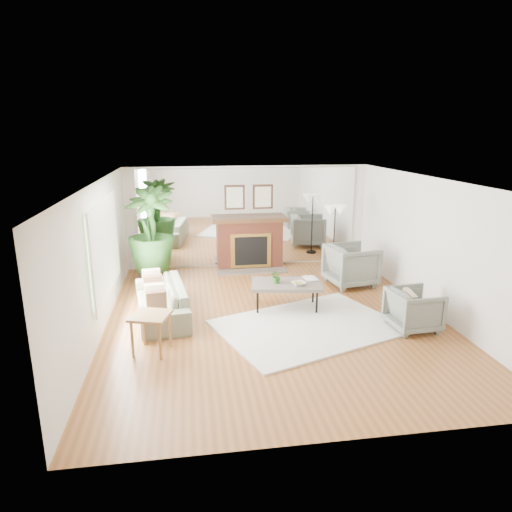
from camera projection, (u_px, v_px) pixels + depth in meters
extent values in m
plane|color=brown|center=(274.00, 318.00, 8.38)|extent=(7.00, 7.00, 0.00)
cube|color=silver|center=(99.00, 259.00, 7.61)|extent=(0.02, 7.00, 2.50)
cube|color=silver|center=(433.00, 246.00, 8.47)|extent=(0.02, 7.00, 2.50)
cube|color=silver|center=(249.00, 217.00, 11.37)|extent=(6.00, 0.02, 2.50)
cube|color=silver|center=(249.00, 217.00, 11.35)|extent=(5.40, 0.04, 2.40)
cube|color=#B2E09E|center=(105.00, 247.00, 7.97)|extent=(0.04, 2.40, 1.50)
cube|color=brown|center=(250.00, 244.00, 11.34)|extent=(1.60, 0.40, 1.20)
cube|color=gold|center=(251.00, 251.00, 11.18)|extent=(1.00, 0.04, 0.85)
cube|color=black|center=(251.00, 251.00, 11.16)|extent=(0.80, 0.04, 0.70)
cube|color=#5B5248|center=(252.00, 271.00, 11.16)|extent=(1.70, 0.55, 0.03)
cube|color=#442C15|center=(250.00, 220.00, 11.16)|extent=(1.85, 0.46, 0.10)
cube|color=black|center=(235.00, 197.00, 11.13)|extent=(0.50, 0.04, 0.60)
cube|color=black|center=(263.00, 197.00, 11.23)|extent=(0.50, 0.04, 0.60)
cube|color=silver|center=(309.00, 326.00, 7.98)|extent=(3.56, 3.05, 0.03)
cube|color=#5B5248|center=(286.00, 284.00, 8.67)|extent=(1.42, 0.95, 0.07)
cylinder|color=black|center=(258.00, 303.00, 8.47)|extent=(0.04, 0.04, 0.46)
cylinder|color=black|center=(317.00, 303.00, 8.48)|extent=(0.04, 0.04, 0.46)
cylinder|color=black|center=(257.00, 293.00, 9.00)|extent=(0.04, 0.04, 0.46)
cylinder|color=black|center=(313.00, 293.00, 9.01)|extent=(0.04, 0.04, 0.46)
imported|color=#6B7059|center=(161.00, 300.00, 8.39)|extent=(1.11, 2.22, 0.62)
imported|color=gray|center=(351.00, 265.00, 10.07)|extent=(1.14, 1.12, 0.91)
imported|color=gray|center=(414.00, 309.00, 7.82)|extent=(0.85, 0.83, 0.72)
cube|color=#9C6F3E|center=(150.00, 316.00, 6.94)|extent=(0.69, 0.69, 0.04)
cylinder|color=#9C6F3E|center=(132.00, 339.00, 6.84)|extent=(0.04, 0.04, 0.59)
cylinder|color=#9C6F3E|center=(160.00, 341.00, 6.77)|extent=(0.04, 0.04, 0.59)
cylinder|color=#9C6F3E|center=(144.00, 327.00, 7.26)|extent=(0.04, 0.04, 0.59)
cylinder|color=#9C6F3E|center=(170.00, 329.00, 7.19)|extent=(0.04, 0.04, 0.59)
cylinder|color=#29231E|center=(153.00, 273.00, 10.26)|extent=(0.63, 0.63, 0.45)
imported|color=#295820|center=(150.00, 229.00, 9.99)|extent=(1.20, 1.20, 1.84)
cylinder|color=black|center=(332.00, 272.00, 11.01)|extent=(0.28, 0.28, 0.04)
cylinder|color=black|center=(334.00, 241.00, 10.80)|extent=(0.03, 0.03, 1.59)
cone|color=beige|center=(330.00, 210.00, 10.59)|extent=(0.30, 0.30, 0.22)
cone|color=beige|center=(340.00, 210.00, 10.62)|extent=(0.30, 0.30, 0.22)
imported|color=#295820|center=(277.00, 276.00, 8.62)|extent=(0.26, 0.23, 0.27)
imported|color=#9C6F3E|center=(298.00, 283.00, 8.53)|extent=(0.30, 0.30, 0.06)
imported|color=#9C6F3E|center=(305.00, 279.00, 8.85)|extent=(0.25, 0.33, 0.02)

